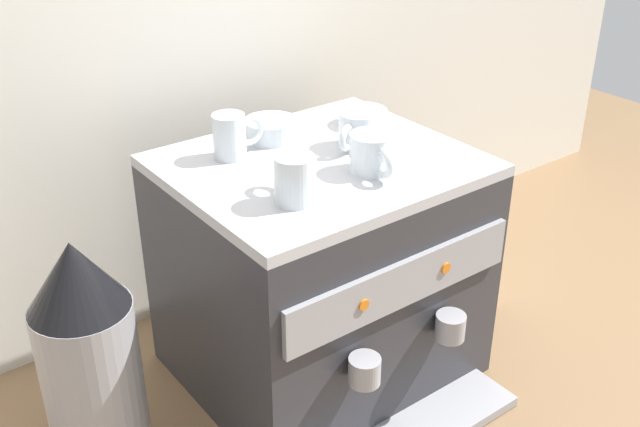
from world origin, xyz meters
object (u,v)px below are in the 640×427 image
(ceramic_cup_3, at_px, (357,130))
(ceramic_bowl_0, at_px, (364,117))
(espresso_machine, at_px, (321,270))
(ceramic_bowl_1, at_px, (271,130))
(ceramic_cup_0, at_px, (373,153))
(milk_pitcher, at_px, (478,273))
(ceramic_cup_1, at_px, (231,136))
(coffee_grinder, at_px, (91,365))
(ceramic_cup_2, at_px, (293,178))

(ceramic_cup_3, xyz_separation_m, ceramic_bowl_0, (0.08, 0.08, -0.02))
(espresso_machine, relative_size, ceramic_bowl_1, 5.46)
(ceramic_cup_0, distance_m, ceramic_cup_3, 0.12)
(milk_pitcher, bearing_deg, ceramic_cup_1, 165.85)
(espresso_machine, xyz_separation_m, coffee_grinder, (-0.48, 0.00, -0.00))
(ceramic_cup_2, relative_size, ceramic_bowl_0, 1.14)
(ceramic_bowl_0, distance_m, ceramic_bowl_1, 0.20)
(ceramic_cup_1, relative_size, ceramic_cup_2, 0.94)
(ceramic_cup_0, xyz_separation_m, ceramic_bowl_0, (0.14, 0.19, -0.02))
(ceramic_cup_0, relative_size, ceramic_cup_3, 1.08)
(ceramic_cup_1, height_order, coffee_grinder, ceramic_cup_1)
(ceramic_bowl_1, relative_size, coffee_grinder, 0.23)
(ceramic_cup_3, height_order, ceramic_bowl_0, ceramic_cup_3)
(ceramic_bowl_1, bearing_deg, ceramic_cup_3, -50.43)
(ceramic_cup_2, height_order, ceramic_cup_3, ceramic_cup_2)
(ceramic_cup_0, relative_size, ceramic_cup_1, 1.13)
(ceramic_cup_2, bearing_deg, milk_pitcher, 7.35)
(ceramic_cup_3, distance_m, ceramic_bowl_1, 0.17)
(ceramic_cup_0, height_order, ceramic_cup_1, ceramic_cup_1)
(ceramic_cup_0, bearing_deg, ceramic_cup_2, -176.68)
(ceramic_cup_2, relative_size, coffee_grinder, 0.24)
(ceramic_cup_3, bearing_deg, ceramic_cup_2, -153.47)
(ceramic_cup_1, distance_m, ceramic_bowl_0, 0.30)
(ceramic_bowl_0, xyz_separation_m, ceramic_bowl_1, (-0.19, 0.05, 0.00))
(coffee_grinder, xyz_separation_m, milk_pitcher, (0.92, -0.03, -0.16))
(ceramic_bowl_1, bearing_deg, ceramic_cup_0, -75.99)
(ceramic_bowl_1, distance_m, coffee_grinder, 0.55)
(ceramic_cup_1, bearing_deg, ceramic_cup_2, -93.69)
(espresso_machine, height_order, milk_pitcher, espresso_machine)
(ceramic_cup_0, xyz_separation_m, ceramic_cup_3, (0.05, 0.10, -0.00))
(ceramic_cup_2, bearing_deg, espresso_machine, 37.12)
(espresso_machine, relative_size, ceramic_cup_3, 5.30)
(ceramic_cup_1, relative_size, ceramic_cup_3, 0.96)
(ceramic_bowl_1, bearing_deg, ceramic_cup_2, -115.95)
(ceramic_bowl_1, xyz_separation_m, milk_pitcher, (0.46, -0.17, -0.42))
(ceramic_bowl_1, bearing_deg, ceramic_bowl_0, -14.48)
(ceramic_cup_2, distance_m, ceramic_cup_3, 0.26)
(espresso_machine, xyz_separation_m, ceramic_bowl_0, (0.18, 0.10, 0.25))
(ceramic_cup_1, xyz_separation_m, coffee_grinder, (-0.36, -0.12, -0.28))
(ceramic_cup_3, bearing_deg, ceramic_bowl_1, 129.57)
(ceramic_cup_1, distance_m, milk_pitcher, 0.73)
(ceramic_cup_2, bearing_deg, coffee_grinder, 163.54)
(coffee_grinder, bearing_deg, ceramic_cup_1, 17.89)
(ceramic_cup_2, height_order, milk_pitcher, ceramic_cup_2)
(ceramic_cup_3, bearing_deg, milk_pitcher, -6.51)
(ceramic_cup_2, distance_m, coffee_grinder, 0.46)
(ceramic_bowl_1, relative_size, milk_pitcher, 0.74)
(ceramic_cup_0, height_order, ceramic_bowl_0, ceramic_cup_0)
(ceramic_cup_2, xyz_separation_m, ceramic_bowl_0, (0.31, 0.20, -0.03))
(espresso_machine, bearing_deg, ceramic_cup_1, 136.13)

